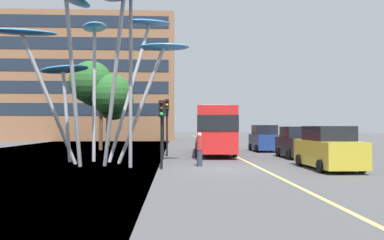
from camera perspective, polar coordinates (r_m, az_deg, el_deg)
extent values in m
cube|color=#4C4C4F|center=(18.29, 4.95, -7.57)|extent=(120.00, 240.00, 0.10)
cube|color=#E0D666|center=(18.61, 10.49, -7.30)|extent=(0.16, 144.00, 0.01)
cube|color=red|center=(28.31, 3.36, -1.39)|extent=(3.16, 11.00, 3.00)
cube|color=black|center=(28.31, 3.36, -0.54)|extent=(3.19, 11.11, 0.96)
cube|color=yellow|center=(33.69, 2.97, 0.72)|extent=(1.38, 0.18, 0.36)
cube|color=#B2B2B7|center=(28.34, 3.36, 1.89)|extent=(2.11, 3.91, 0.24)
cylinder|color=black|center=(31.79, 5.37, -3.82)|extent=(0.34, 0.98, 0.96)
cylinder|color=black|center=(31.69, 0.84, -3.83)|extent=(0.34, 0.98, 0.96)
cylinder|color=black|center=(25.46, 6.48, -4.52)|extent=(0.34, 0.98, 0.96)
cylinder|color=black|center=(25.34, 0.81, -4.54)|extent=(0.34, 0.98, 0.96)
cylinder|color=#9EA0A5|center=(21.05, -7.64, 2.25)|extent=(2.67, 0.28, 6.54)
ellipsoid|color=#4299E0|center=(21.37, -4.26, 10.95)|extent=(2.87, 1.21, 0.42)
cylinder|color=#9EA0A5|center=(22.93, -9.26, 4.64)|extent=(2.43, 2.21, 8.65)
ellipsoid|color=#2D7FD1|center=(24.57, -6.37, 14.44)|extent=(3.36, 3.23, 0.77)
cylinder|color=#9EA0A5|center=(23.35, -14.57, 4.03)|extent=(0.45, 1.30, 8.18)
ellipsoid|color=#4299E0|center=(24.58, -14.51, 13.43)|extent=(2.16, 3.88, 0.90)
cylinder|color=#9EA0A5|center=(23.08, -18.46, 0.68)|extent=(0.81, 0.62, 5.42)
ellipsoid|color=#4299E0|center=(23.55, -18.94, 7.24)|extent=(3.99, 3.13, 0.48)
cylinder|color=#9EA0A5|center=(21.41, -20.83, 2.90)|extent=(2.83, 1.11, 7.03)
ellipsoid|color=#388EDB|center=(21.96, -24.42, 12.02)|extent=(3.72, 2.25, 0.40)
cylinder|color=#9EA0A5|center=(19.52, -17.51, 5.24)|extent=(0.58, 1.72, 8.34)
cylinder|color=#9EA0A5|center=(19.25, -11.72, 5.33)|extent=(1.48, 2.05, 8.37)
cylinder|color=black|center=(18.13, -4.61, -2.25)|extent=(0.12, 0.12, 3.29)
cube|color=black|center=(18.01, -4.62, 1.71)|extent=(0.28, 0.24, 0.80)
sphere|color=#390706|center=(17.89, -4.64, 2.56)|extent=(0.18, 0.18, 0.18)
sphere|color=#3A2707|center=(17.88, -4.64, 1.73)|extent=(0.18, 0.18, 0.18)
sphere|color=green|center=(17.87, -4.64, 0.90)|extent=(0.18, 0.18, 0.18)
cylinder|color=black|center=(23.48, -4.42, -1.54)|extent=(0.12, 0.12, 3.65)
cube|color=black|center=(23.37, -4.42, 1.95)|extent=(0.28, 0.24, 0.80)
sphere|color=#390706|center=(23.26, -4.43, 2.61)|extent=(0.18, 0.18, 0.18)
sphere|color=#3A2707|center=(23.24, -4.44, 1.97)|extent=(0.18, 0.18, 0.18)
sphere|color=green|center=(23.23, -4.44, 1.33)|extent=(0.18, 0.18, 0.18)
cylinder|color=black|center=(25.99, -3.81, -1.18)|extent=(0.12, 0.12, 3.92)
cube|color=black|center=(25.89, -3.81, 2.27)|extent=(0.28, 0.24, 0.80)
sphere|color=#390706|center=(25.77, -3.81, 2.87)|extent=(0.18, 0.18, 0.18)
sphere|color=orange|center=(25.76, -3.81, 2.29)|extent=(0.18, 0.18, 0.18)
sphere|color=black|center=(25.74, -3.82, 1.71)|extent=(0.18, 0.18, 0.18)
cube|color=gold|center=(19.22, 19.88, -4.72)|extent=(1.86, 4.60, 1.20)
cube|color=black|center=(19.18, 19.87, -1.90)|extent=(1.71, 2.53, 0.69)
cylinder|color=black|center=(20.92, 20.76, -5.72)|extent=(0.20, 0.60, 0.60)
cylinder|color=black|center=(20.26, 15.90, -5.90)|extent=(0.20, 0.60, 0.60)
cylinder|color=black|center=(18.35, 24.30, -6.37)|extent=(0.20, 0.60, 0.60)
cylinder|color=black|center=(17.59, 18.86, -6.64)|extent=(0.20, 0.60, 0.60)
cube|color=black|center=(25.44, 15.49, -3.86)|extent=(1.75, 3.91, 1.16)
cube|color=black|center=(25.41, 15.48, -1.75)|extent=(1.61, 2.15, 0.71)
cylinder|color=black|center=(26.89, 16.47, -4.68)|extent=(0.20, 0.60, 0.60)
cylinder|color=black|center=(26.38, 12.87, -4.77)|extent=(0.20, 0.60, 0.60)
cylinder|color=black|center=(24.62, 18.31, -5.01)|extent=(0.20, 0.60, 0.60)
cylinder|color=black|center=(24.05, 14.41, -5.13)|extent=(0.20, 0.60, 0.60)
cube|color=navy|center=(31.71, 10.89, -3.25)|extent=(1.86, 3.97, 1.22)
cube|color=black|center=(31.69, 10.88, -1.46)|extent=(1.71, 2.18, 0.77)
cylinder|color=black|center=(33.15, 11.96, -3.99)|extent=(0.20, 0.60, 0.60)
cylinder|color=black|center=(32.74, 8.80, -4.04)|extent=(0.20, 0.60, 0.60)
cylinder|color=black|center=(30.78, 13.11, -4.22)|extent=(0.20, 0.60, 0.60)
cylinder|color=black|center=(30.33, 9.72, -4.28)|extent=(0.20, 0.60, 0.60)
cylinder|color=gray|center=(19.19, -9.27, 6.07)|extent=(0.18, 0.18, 8.80)
cylinder|color=brown|center=(33.94, -13.63, -1.29)|extent=(0.32, 0.32, 3.72)
sphere|color=#286028|center=(35.35, -14.42, 4.86)|extent=(3.53, 3.53, 3.53)
sphere|color=#286028|center=(35.21, -15.03, 5.53)|extent=(3.84, 3.84, 3.84)
sphere|color=#286028|center=(34.47, -12.08, 3.77)|extent=(3.74, 3.74, 3.74)
cylinder|color=brown|center=(41.60, -12.57, -1.34)|extent=(0.42, 0.42, 3.56)
sphere|color=#2D6B2D|center=(42.37, -11.04, 2.98)|extent=(3.28, 3.28, 3.28)
sphere|color=#2D6B2D|center=(42.41, -11.85, 2.48)|extent=(3.71, 3.71, 3.71)
sphere|color=#2D6B2D|center=(40.66, -12.12, 3.74)|extent=(2.51, 2.51, 2.51)
cylinder|color=#2D3342|center=(19.49, 1.15, -5.77)|extent=(0.29, 0.29, 0.85)
cylinder|color=maroon|center=(19.44, 1.15, -3.54)|extent=(0.34, 0.34, 0.67)
sphere|color=beige|center=(19.43, 1.15, -2.23)|extent=(0.22, 0.22, 0.22)
cube|color=#8E6042|center=(60.61, -15.09, 5.83)|extent=(25.88, 11.59, 18.43)
cube|color=#1E2838|center=(54.57, -16.44, 1.57)|extent=(24.33, 0.08, 1.72)
cube|color=#1E2838|center=(54.79, -16.42, 4.78)|extent=(24.33, 0.08, 1.72)
cube|color=#1E2838|center=(55.18, -16.41, 7.96)|extent=(24.33, 0.08, 1.72)
cube|color=#1E2838|center=(55.74, -16.39, 11.08)|extent=(24.33, 0.08, 1.72)
cube|color=#1E2838|center=(56.46, -16.38, 14.13)|extent=(24.33, 0.08, 1.72)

